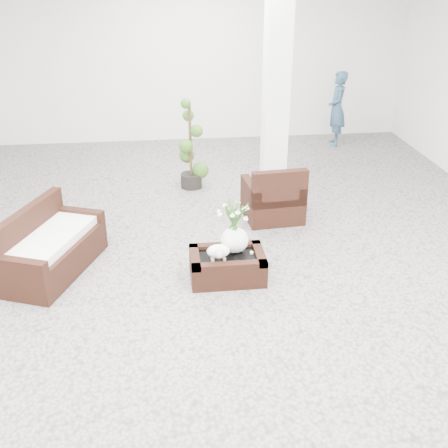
{
  "coord_description": "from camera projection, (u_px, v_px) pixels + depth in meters",
  "views": [
    {
      "loc": [
        -0.69,
        -6.05,
        3.54
      ],
      "look_at": [
        0.0,
        -0.1,
        0.62
      ],
      "focal_mm": 43.59,
      "sensor_mm": 36.0,
      "label": 1
    }
  ],
  "objects": [
    {
      "name": "coffee_table",
      "position": [
        227.0,
        267.0,
        6.65
      ],
      "size": [
        0.9,
        0.6,
        0.31
      ],
      "primitive_type": "cube",
      "color": "black",
      "rests_on": "ground"
    },
    {
      "name": "tealight",
      "position": [
        252.0,
        252.0,
        6.62
      ],
      "size": [
        0.04,
        0.04,
        0.03
      ],
      "primitive_type": "cylinder",
      "color": "white",
      "rests_on": "coffee_table"
    },
    {
      "name": "topiary",
      "position": [
        190.0,
        145.0,
        9.07
      ],
      "size": [
        0.4,
        0.4,
        1.52
      ],
      "primitive_type": null,
      "color": "#2D4D18",
      "rests_on": "ground"
    },
    {
      "name": "shopper",
      "position": [
        337.0,
        109.0,
        11.25
      ],
      "size": [
        0.46,
        0.61,
        1.52
      ],
      "primitive_type": "imported",
      "rotation": [
        0.0,
        0.0,
        -1.76
      ],
      "color": "#2D4B65",
      "rests_on": "ground"
    },
    {
      "name": "planter_narcissus",
      "position": [
        235.0,
        222.0,
        6.5
      ],
      "size": [
        0.44,
        0.44,
        0.8
      ],
      "primitive_type": null,
      "color": "white",
      "rests_on": "coffee_table"
    },
    {
      "name": "ground",
      "position": [
        223.0,
        264.0,
        7.03
      ],
      "size": [
        11.0,
        11.0,
        0.0
      ],
      "primitive_type": "plane",
      "color": "gray",
      "rests_on": "ground"
    },
    {
      "name": "sheep_figurine",
      "position": [
        218.0,
        253.0,
        6.43
      ],
      "size": [
        0.28,
        0.23,
        0.21
      ],
      "primitive_type": "ellipsoid",
      "color": "white",
      "rests_on": "coffee_table"
    },
    {
      "name": "armchair",
      "position": [
        273.0,
        191.0,
        8.11
      ],
      "size": [
        0.88,
        0.85,
        0.87
      ],
      "primitive_type": "cube",
      "rotation": [
        0.0,
        0.0,
        3.23
      ],
      "color": "black",
      "rests_on": "ground"
    },
    {
      "name": "column",
      "position": [
        276.0,
        81.0,
        8.88
      ],
      "size": [
        0.4,
        0.4,
        3.5
      ],
      "primitive_type": "cube",
      "color": "white",
      "rests_on": "ground"
    },
    {
      "name": "loveseat",
      "position": [
        51.0,
        242.0,
        6.7
      ],
      "size": [
        1.23,
        1.68,
        0.81
      ],
      "primitive_type": "cube",
      "rotation": [
        0.0,
        0.0,
        1.2
      ],
      "color": "black",
      "rests_on": "ground"
    }
  ]
}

